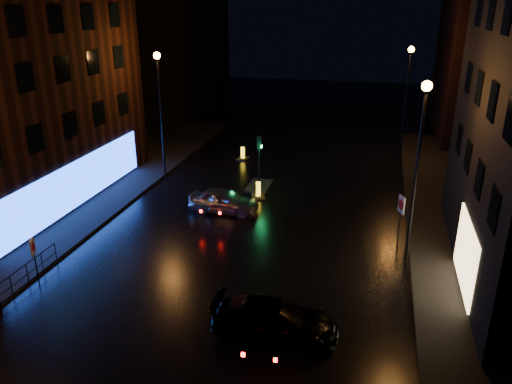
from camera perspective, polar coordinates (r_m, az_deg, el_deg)
ground at (r=20.33m, az=-5.86°, el=-13.31°), size 120.00×120.00×0.00m
pavement_left at (r=33.01m, az=-24.46°, el=-0.97°), size 12.00×44.00×0.15m
building_far_left at (r=55.40m, az=-9.82°, el=16.35°), size 8.00×16.00×14.00m
building_far_right at (r=48.81m, az=25.23°, el=12.87°), size 8.00×14.00×12.00m
street_lamp_lfar at (r=33.24m, az=-10.94°, el=10.62°), size 0.44×0.44×8.37m
street_lamp_rnear at (r=22.52m, az=18.17°, el=4.91°), size 0.44×0.44×8.37m
street_lamp_rfar at (r=38.16m, az=16.91°, el=11.44°), size 0.44×0.44×8.37m
traffic_signal at (r=32.43m, az=0.36°, el=1.46°), size 1.40×2.40×3.45m
guard_railing at (r=22.94m, az=-26.27°, el=-9.13°), size 0.05×6.04×1.00m
silver_hatchback at (r=28.61m, az=-3.69°, el=-0.98°), size 4.05×1.71×1.37m
dark_sedan at (r=18.62m, az=2.20°, el=-14.34°), size 4.70×2.10×1.34m
bollard_near at (r=30.76m, az=0.26°, el=-0.23°), size 1.10×1.33×1.00m
bollard_far at (r=38.19m, az=-1.51°, el=4.08°), size 0.87×1.18×0.95m
road_sign_left at (r=23.07m, az=-24.09°, el=-6.13°), size 0.23×0.50×2.14m
road_sign_right at (r=25.25m, az=16.24°, el=-1.85°), size 0.30×0.60×2.60m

